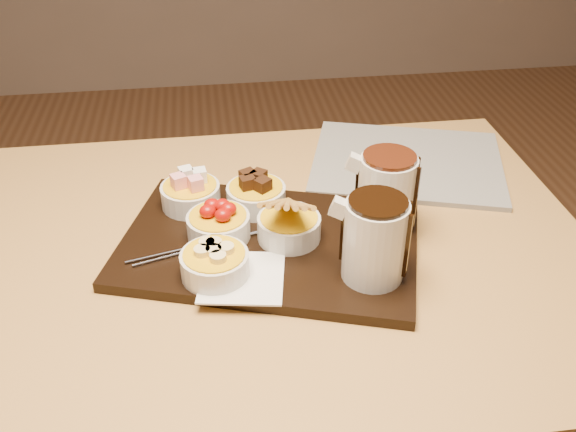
{
  "coord_description": "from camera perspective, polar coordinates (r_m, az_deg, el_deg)",
  "views": [
    {
      "loc": [
        -0.01,
        -0.82,
        1.37
      ],
      "look_at": [
        0.1,
        -0.01,
        0.81
      ],
      "focal_mm": 40.0,
      "sensor_mm": 36.0,
      "label": 1
    }
  ],
  "objects": [
    {
      "name": "napkin",
      "position": [
        0.94,
        -4.09,
        -5.45
      ],
      "size": [
        0.14,
        0.14,
        0.0
      ],
      "primitive_type": "cube",
      "rotation": [
        0.0,
        0.0,
        -0.17
      ],
      "color": "white",
      "rests_on": "serving_board"
    },
    {
      "name": "pitcher_dark_chocolate",
      "position": [
        0.91,
        7.71,
        -2.19
      ],
      "size": [
        0.11,
        0.11,
        0.12
      ],
      "primitive_type": "cylinder",
      "rotation": [
        0.0,
        0.0,
        -0.31
      ],
      "color": "silver",
      "rests_on": "serving_board"
    },
    {
      "name": "pitcher_milk_chocolate",
      "position": [
        1.02,
        8.72,
        2.01
      ],
      "size": [
        0.11,
        0.11,
        0.12
      ],
      "primitive_type": "cylinder",
      "rotation": [
        0.0,
        0.0,
        -0.31
      ],
      "color": "silver",
      "rests_on": "serving_board"
    },
    {
      "name": "serving_board",
      "position": [
        1.02,
        -1.68,
        -2.51
      ],
      "size": [
        0.53,
        0.43,
        0.02
      ],
      "primitive_type": "cube",
      "rotation": [
        0.0,
        0.0,
        -0.31
      ],
      "color": "black",
      "rests_on": "dining_table"
    },
    {
      "name": "fondue_skewers",
      "position": [
        1.01,
        -7.06,
        -2.39
      ],
      "size": [
        0.09,
        0.26,
        0.01
      ],
      "primitive_type": null,
      "rotation": [
        0.0,
        0.0,
        -1.32
      ],
      "color": "silver",
      "rests_on": "serving_board"
    },
    {
      "name": "bowl_strawberries",
      "position": [
        1.01,
        -6.19,
        -0.92
      ],
      "size": [
        0.1,
        0.1,
        0.04
      ],
      "primitive_type": "cylinder",
      "color": "beige",
      "rests_on": "serving_board"
    },
    {
      "name": "bowl_marshmallows",
      "position": [
        1.1,
        -8.64,
        1.81
      ],
      "size": [
        0.1,
        0.1,
        0.04
      ],
      "primitive_type": "cylinder",
      "color": "beige",
      "rests_on": "serving_board"
    },
    {
      "name": "bowl_cake",
      "position": [
        1.08,
        -2.84,
        1.71
      ],
      "size": [
        0.1,
        0.1,
        0.04
      ],
      "primitive_type": "cylinder",
      "color": "beige",
      "rests_on": "serving_board"
    },
    {
      "name": "bowl_bananas",
      "position": [
        0.94,
        -6.52,
        -4.33
      ],
      "size": [
        0.1,
        0.1,
        0.04
      ],
      "primitive_type": "cylinder",
      "color": "beige",
      "rests_on": "serving_board"
    },
    {
      "name": "bowl_biscotti",
      "position": [
        1.0,
        0.09,
        -1.07
      ],
      "size": [
        0.1,
        0.1,
        0.04
      ],
      "primitive_type": "cylinder",
      "color": "beige",
      "rests_on": "serving_board"
    },
    {
      "name": "newspaper",
      "position": [
        1.27,
        10.54,
        4.73
      ],
      "size": [
        0.43,
        0.38,
        0.01
      ],
      "primitive_type": "cube",
      "rotation": [
        0.0,
        0.0,
        -0.29
      ],
      "color": "beige",
      "rests_on": "dining_table"
    },
    {
      "name": "dining_table",
      "position": [
        1.09,
        -5.57,
        -7.05
      ],
      "size": [
        1.2,
        0.8,
        0.75
      ],
      "color": "#B38542",
      "rests_on": "ground"
    }
  ]
}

